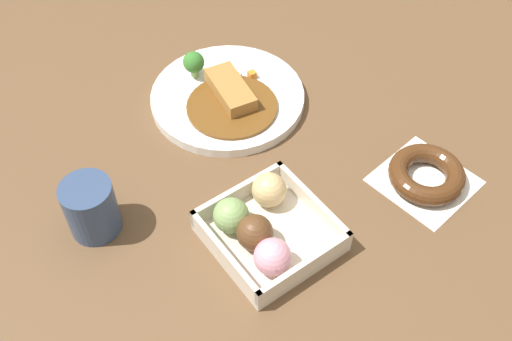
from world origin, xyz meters
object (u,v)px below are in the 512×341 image
at_px(donut_box, 263,228).
at_px(chocolate_ring_donut, 426,175).
at_px(coffee_mug, 91,208).
at_px(curry_plate, 227,96).

xyz_separation_m(donut_box, chocolate_ring_donut, (0.06, 0.27, -0.01)).
xyz_separation_m(donut_box, coffee_mug, (-0.16, -0.19, 0.02)).
xyz_separation_m(curry_plate, donut_box, (0.27, -0.12, 0.01)).
relative_size(chocolate_ring_donut, coffee_mug, 1.70).
bearing_deg(chocolate_ring_donut, coffee_mug, -116.41).
relative_size(donut_box, coffee_mug, 1.85).
relative_size(curry_plate, coffee_mug, 2.99).
distance_m(chocolate_ring_donut, coffee_mug, 0.51).
bearing_deg(donut_box, coffee_mug, -131.25).
height_order(chocolate_ring_donut, coffee_mug, coffee_mug).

